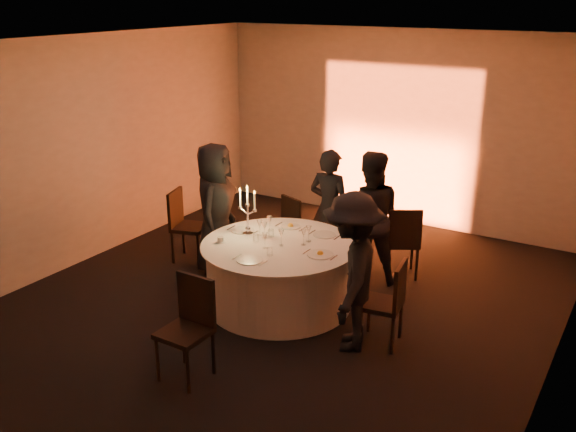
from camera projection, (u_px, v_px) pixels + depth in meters
The scene contains 34 objects.
floor at pixel (279, 304), 7.60m from camera, with size 7.00×7.00×0.00m, color black.
ceiling at pixel (278, 43), 6.60m from camera, with size 7.00×7.00×0.00m, color white.
wall_back at pixel (398, 128), 9.93m from camera, with size 7.00×7.00×0.00m, color #A6A19A.
wall_front at pixel (2, 310), 4.27m from camera, with size 7.00×7.00×0.00m, color #A6A19A.
wall_left at pixel (88, 150), 8.56m from camera, with size 7.00×7.00×0.00m, color #A6A19A.
wall_right at pixel (568, 233), 5.64m from camera, with size 7.00×7.00×0.00m, color #A6A19A.
uplighter_fixture at pixel (385, 222), 10.17m from camera, with size 0.25×0.12×0.10m, color black.
banquet_table at pixel (279, 275), 7.47m from camera, with size 1.80×1.80×0.77m.
chair_left at pixel (184, 221), 8.71m from camera, with size 0.53×0.53×0.98m.
chair_back_left at pixel (297, 223), 8.81m from camera, with size 0.50×0.50×0.88m.
chair_back_right at pixel (403, 238), 8.14m from camera, with size 0.57×0.57×0.96m.
chair_right at pixel (389, 299), 6.58m from camera, with size 0.46×0.46×0.93m.
chair_front at pixel (190, 322), 6.05m from camera, with size 0.44×0.44×0.99m.
guest_left at pixel (216, 208), 8.28m from camera, with size 0.84×0.55×1.72m, color black.
guest_back_left at pixel (330, 209), 8.41m from camera, with size 0.59×0.38×1.61m, color black.
guest_back_right at pixel (369, 217), 7.97m from camera, with size 0.82×0.64×1.70m, color black.
guest_right at pixel (352, 272), 6.45m from camera, with size 1.08×0.62×1.67m, color black.
plate_left at pixel (243, 230), 7.75m from camera, with size 0.36×0.28×0.01m.
plate_back_left at pixel (290, 226), 7.86m from camera, with size 0.35×0.24×0.08m.
plate_back_right at pixel (324, 235), 7.60m from camera, with size 0.36×0.27×0.01m.
plate_right at pixel (320, 254), 7.03m from camera, with size 0.36×0.29×0.08m.
plate_front at pixel (250, 260), 6.89m from camera, with size 0.36×0.29×0.01m.
coffee_cup at pixel (221, 240), 7.39m from camera, with size 0.11×0.11×0.07m.
candelabra at pixel (248, 217), 7.56m from camera, with size 0.26×0.12×0.61m.
wine_glass_a at pixel (264, 227), 7.48m from camera, with size 0.07×0.07×0.19m.
wine_glass_b at pixel (260, 225), 7.56m from camera, with size 0.07×0.07×0.19m.
wine_glass_c at pixel (270, 220), 7.70m from camera, with size 0.07×0.07×0.19m.
wine_glass_d at pixel (304, 234), 7.27m from camera, with size 0.07×0.07×0.19m.
wine_glass_e at pixel (309, 230), 7.37m from camera, with size 0.07×0.07×0.19m.
wine_glass_f at pixel (265, 237), 7.18m from camera, with size 0.07×0.07×0.19m.
wine_glass_g at pixel (281, 234), 7.25m from camera, with size 0.07×0.07×0.19m.
tumbler_a at pixel (270, 252), 7.01m from camera, with size 0.07×0.07×0.09m, color white.
tumbler_b at pixel (271, 233), 7.55m from camera, with size 0.07×0.07×0.09m, color white.
tumbler_c at pixel (256, 238), 7.39m from camera, with size 0.07×0.07×0.09m, color white.
Camera 1 is at (3.61, -5.79, 3.51)m, focal length 40.00 mm.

